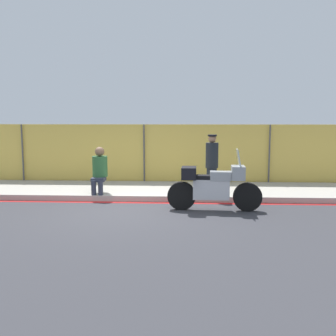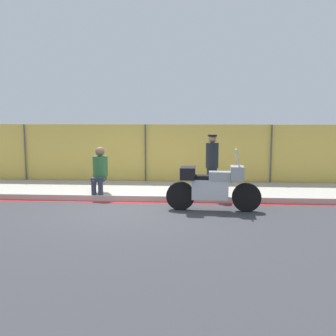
# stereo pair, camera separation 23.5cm
# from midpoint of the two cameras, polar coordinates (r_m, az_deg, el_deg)

# --- Properties ---
(ground_plane) EXTENTS (120.00, 120.00, 0.00)m
(ground_plane) POSITION_cam_midpoint_polar(r_m,az_deg,el_deg) (9.92, -6.36, -6.17)
(ground_plane) COLOR #38383D
(sidewalk) EXTENTS (30.89, 2.54, 0.16)m
(sidewalk) POSITION_cam_midpoint_polar(r_m,az_deg,el_deg) (12.10, -4.66, -3.26)
(sidewalk) COLOR #ADA89E
(sidewalk) RESTS_ON ground_plane
(curb_paint_stripe) EXTENTS (30.89, 0.18, 0.01)m
(curb_paint_stripe) POSITION_cam_midpoint_polar(r_m,az_deg,el_deg) (10.80, -5.58, -5.01)
(curb_paint_stripe) COLOR red
(curb_paint_stripe) RESTS_ON ground_plane
(storefront_fence) EXTENTS (29.34, 0.17, 2.07)m
(storefront_fence) POSITION_cam_midpoint_polar(r_m,az_deg,el_deg) (13.30, -3.94, 1.88)
(storefront_fence) COLOR gold
(storefront_fence) RESTS_ON ground_plane
(motorcycle) EXTENTS (2.35, 0.55, 1.55)m
(motorcycle) POSITION_cam_midpoint_polar(r_m,az_deg,el_deg) (9.81, 5.94, -2.57)
(motorcycle) COLOR black
(motorcycle) RESTS_ON ground_plane
(officer_standing) EXTENTS (0.36, 0.36, 1.66)m
(officer_standing) POSITION_cam_midpoint_polar(r_m,az_deg,el_deg) (11.27, 5.79, 0.73)
(officer_standing) COLOR #1E2328
(officer_standing) RESTS_ON sidewalk
(person_seated_on_curb) EXTENTS (0.43, 0.70, 1.31)m
(person_seated_on_curb) POSITION_cam_midpoint_polar(r_m,az_deg,el_deg) (11.37, -10.50, 0.02)
(person_seated_on_curb) COLOR #2D3342
(person_seated_on_curb) RESTS_ON sidewalk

